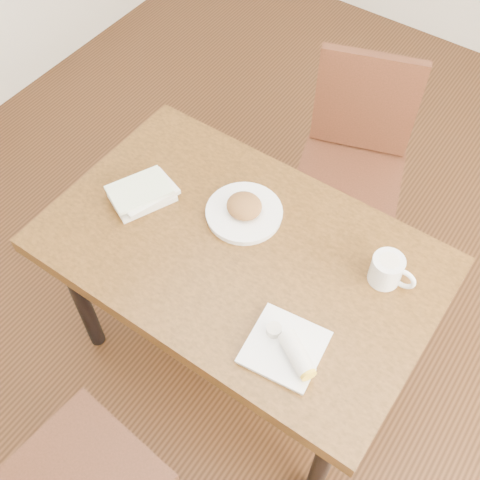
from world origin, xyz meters
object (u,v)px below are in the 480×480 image
Objects in this scene: book_stack at (143,194)px; table at (240,264)px; coffee_mug at (388,270)px; plate_scone at (244,210)px; chair_far at (354,154)px; plate_burrito at (288,349)px.

table is at bearing 2.27° from book_stack.
coffee_mug is 0.84m from book_stack.
book_stack is at bearing -156.91° from plate_scone.
plate_scone reaches higher than book_stack.
chair_far is at bearing 81.62° from plate_scone.
coffee_mug reaches higher than table.
plate_burrito is at bearing -15.90° from book_stack.
plate_scone is at bearing -98.38° from chair_far.
table is 0.40m from plate_burrito.
plate_scone reaches higher than table.
plate_burrito is (0.32, -0.22, 0.10)m from table.
plate_scone is 0.50m from coffee_mug.
chair_far reaches higher than coffee_mug.
book_stack is at bearing -177.73° from table.
chair_far is 0.92m from book_stack.
coffee_mug reaches higher than plate_burrito.
book_stack is (-0.32, -0.14, 0.00)m from plate_scone.
table is at bearing 145.70° from plate_burrito.
table is at bearing -60.72° from plate_scone.
plate_burrito is (0.29, -0.99, 0.22)m from chair_far.
plate_scone is at bearing 23.09° from book_stack.
chair_far is at bearing 106.38° from plate_burrito.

